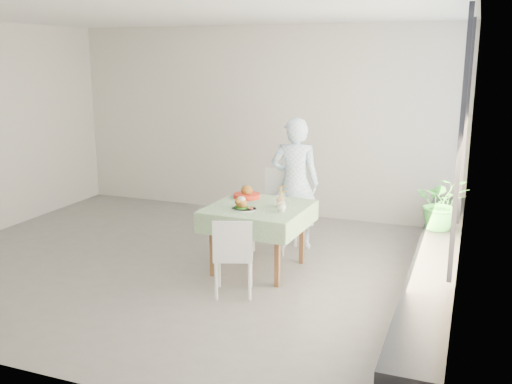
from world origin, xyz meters
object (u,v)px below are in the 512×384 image
at_px(potted_plant, 442,203).
at_px(diner, 295,184).
at_px(cafe_table, 259,230).
at_px(chair_far, 275,225).
at_px(chair_near, 234,271).
at_px(juice_cup_orange, 280,202).
at_px(main_dish, 243,205).

bearing_deg(potted_plant, diner, 171.38).
bearing_deg(cafe_table, chair_far, 94.71).
relative_size(chair_far, potted_plant, 1.62).
height_order(chair_far, potted_plant, potted_plant).
relative_size(chair_near, potted_plant, 1.35).
distance_m(chair_far, juice_cup_orange, 0.94).
bearing_deg(main_dish, potted_plant, 22.61).
distance_m(chair_near, juice_cup_orange, 0.97).
bearing_deg(potted_plant, chair_near, -144.09).
distance_m(cafe_table, diner, 0.97).
xyz_separation_m(cafe_table, chair_far, (-0.06, 0.75, -0.16)).
distance_m(chair_near, potted_plant, 2.39).
height_order(chair_far, main_dish, chair_far).
xyz_separation_m(cafe_table, main_dish, (-0.11, -0.20, 0.33)).
xyz_separation_m(diner, juice_cup_orange, (0.11, -0.87, -0.01)).
bearing_deg(chair_near, juice_cup_orange, 72.71).
relative_size(chair_far, juice_cup_orange, 3.39).
xyz_separation_m(chair_near, juice_cup_orange, (0.23, 0.75, 0.56)).
bearing_deg(main_dish, diner, 77.37).
distance_m(diner, main_dish, 1.13).
bearing_deg(potted_plant, chair_far, 176.38).
xyz_separation_m(cafe_table, diner, (0.14, 0.89, 0.36)).
relative_size(main_dish, potted_plant, 0.47).
relative_size(diner, juice_cup_orange, 5.70).
bearing_deg(main_dish, chair_near, -77.46).
distance_m(chair_near, diner, 1.73).
relative_size(chair_near, juice_cup_orange, 2.82).
height_order(cafe_table, chair_near, chair_near).
xyz_separation_m(chair_near, diner, (0.13, 1.63, 0.57)).
relative_size(diner, potted_plant, 2.73).
bearing_deg(diner, potted_plant, 160.36).
bearing_deg(main_dish, cafe_table, 62.41).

